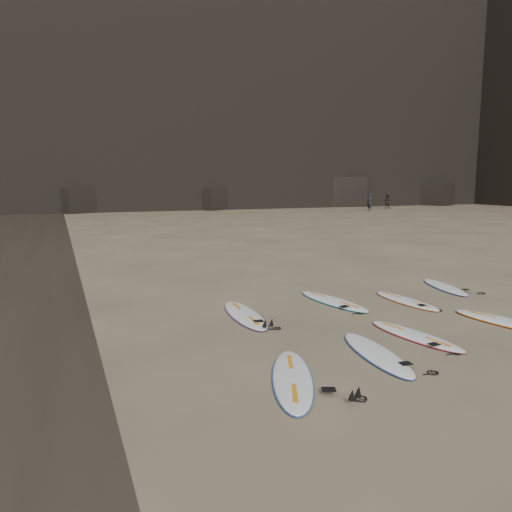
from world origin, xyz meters
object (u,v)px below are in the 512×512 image
(surfboard_0, at_px, (292,378))
(surfboard_7, at_px, (406,300))
(surfboard_1, at_px, (377,353))
(surfboard_6, at_px, (333,301))
(surfboard_2, at_px, (415,335))
(person_b, at_px, (387,201))
(surfboard_8, at_px, (445,287))
(surfboard_3, at_px, (512,323))
(surfboard_5, at_px, (245,314))
(person_a, at_px, (370,202))

(surfboard_0, xyz_separation_m, surfboard_7, (5.14, 3.65, -0.00))
(surfboard_1, xyz_separation_m, surfboard_6, (1.33, 3.83, 0.00))
(surfboard_2, relative_size, person_b, 1.48)
(surfboard_7, height_order, person_b, person_b)
(surfboard_0, bearing_deg, surfboard_8, 54.90)
(surfboard_1, bearing_deg, surfboard_0, -157.71)
(surfboard_6, xyz_separation_m, surfboard_8, (4.04, 0.31, -0.00))
(surfboard_8, bearing_deg, surfboard_3, -96.41)
(surfboard_1, bearing_deg, surfboard_3, 16.08)
(surfboard_5, bearing_deg, surfboard_3, -24.98)
(surfboard_2, bearing_deg, person_a, 48.97)
(surfboard_3, height_order, surfboard_6, surfboard_3)
(surfboard_1, xyz_separation_m, surfboard_8, (5.36, 4.14, -0.00))
(surfboard_1, height_order, surfboard_5, surfboard_5)
(surfboard_1, distance_m, surfboard_2, 1.52)
(surfboard_5, bearing_deg, surfboard_6, 12.16)
(surfboard_6, distance_m, person_a, 40.53)
(surfboard_0, bearing_deg, surfboard_2, 40.90)
(person_b, bearing_deg, surfboard_0, 99.80)
(surfboard_7, bearing_deg, person_a, 54.54)
(surfboard_8, bearing_deg, person_a, 73.30)
(surfboard_0, relative_size, surfboard_2, 1.08)
(surfboard_1, relative_size, surfboard_3, 0.91)
(surfboard_1, xyz_separation_m, surfboard_2, (1.38, 0.62, -0.00))
(surfboard_6, height_order, person_a, person_a)
(surfboard_5, distance_m, surfboard_7, 4.51)
(surfboard_8, bearing_deg, surfboard_5, -159.49)
(surfboard_2, xyz_separation_m, surfboard_7, (1.78, 2.54, -0.00))
(surfboard_2, distance_m, surfboard_5, 3.91)
(surfboard_3, bearing_deg, surfboard_0, 177.08)
(surfboard_1, bearing_deg, surfboard_2, 32.56)
(surfboard_2, bearing_deg, surfboard_3, -9.64)
(surfboard_5, relative_size, person_b, 1.65)
(person_b, bearing_deg, surfboard_6, 99.73)
(surfboard_0, relative_size, surfboard_1, 1.04)
(surfboard_1, height_order, surfboard_6, surfboard_6)
(surfboard_2, height_order, surfboard_6, surfboard_6)
(surfboard_2, height_order, surfboard_3, surfboard_3)
(surfboard_0, bearing_deg, surfboard_3, 32.39)
(surfboard_1, distance_m, person_b, 49.48)
(surfboard_3, xyz_separation_m, person_a, (21.00, 36.18, 0.91))
(surfboard_5, xyz_separation_m, person_a, (26.33, 33.29, 0.91))
(surfboard_1, relative_size, person_b, 1.54)
(surfboard_6, height_order, person_b, person_b)
(surfboard_3, height_order, surfboard_8, surfboard_3)
(surfboard_2, xyz_separation_m, person_b, (28.06, 39.14, 0.78))
(surfboard_1, bearing_deg, surfboard_5, 119.74)
(surfboard_7, height_order, surfboard_8, surfboard_8)
(surfboard_2, xyz_separation_m, surfboard_8, (3.98, 3.52, -0.00))
(surfboard_0, height_order, person_b, person_b)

